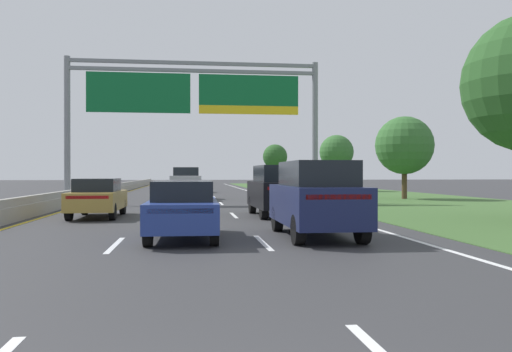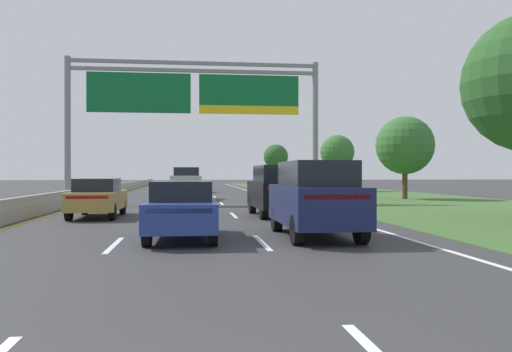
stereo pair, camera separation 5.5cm
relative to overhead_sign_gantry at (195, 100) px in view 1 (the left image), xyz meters
The scene contains 14 objects.
ground_plane 8.60m from the overhead_sign_gantry, 92.85° to the left, with size 220.00×220.00×0.00m, color #333335.
lane_striping 8.28m from the overhead_sign_gantry, 93.09° to the left, with size 11.96×106.00×0.01m.
grass_verge_right 16.13m from the overhead_sign_gantry, 23.79° to the left, with size 14.00×110.00×0.02m, color #3D602D.
median_barrier_concrete 10.83m from the overhead_sign_gantry, 138.90° to the left, with size 0.60×110.00×0.85m.
overhead_sign_gantry is the anchor object (origin of this frame).
pickup_truck_silver 7.03m from the overhead_sign_gantry, 96.42° to the left, with size 2.02×5.41×2.20m.
car_navy_right_lane_suv 18.48m from the overhead_sign_gantry, 79.71° to the right, with size 1.91×4.70×2.11m.
car_black_right_lane_suv 11.76m from the overhead_sign_gantry, 71.85° to the right, with size 2.00×4.74×2.11m.
car_blue_centre_lane_sedan 18.24m from the overhead_sign_gantry, 91.62° to the right, with size 1.89×4.43×1.57m.
car_gold_left_lane_sedan 11.87m from the overhead_sign_gantry, 112.10° to the right, with size 1.84×4.41×1.57m.
car_white_centre_lane_suv 19.60m from the overhead_sign_gantry, 90.88° to the left, with size 2.01×4.75×2.11m.
roadside_tree_mid 15.06m from the overhead_sign_gantry, 13.18° to the left, with size 4.02×4.02×5.73m.
roadside_tree_far 24.92m from the overhead_sign_gantry, 54.58° to the left, with size 3.42×3.42×5.65m.
roadside_tree_distant 39.02m from the overhead_sign_gantry, 73.76° to the left, with size 3.24×3.24×5.61m.
Camera 1 is at (-0.03, -3.05, 1.78)m, focal length 37.53 mm.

